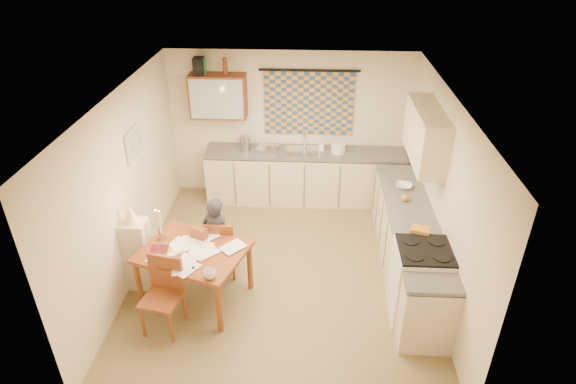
# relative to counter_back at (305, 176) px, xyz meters

# --- Properties ---
(floor) EXTENTS (4.00, 4.50, 0.02)m
(floor) POSITION_rel_counter_back_xyz_m (-0.26, -1.95, -0.46)
(floor) COLOR brown
(floor) RESTS_ON ground
(ceiling) EXTENTS (4.00, 4.50, 0.02)m
(ceiling) POSITION_rel_counter_back_xyz_m (-0.26, -1.95, 2.06)
(ceiling) COLOR white
(ceiling) RESTS_ON floor
(wall_back) EXTENTS (4.00, 0.02, 2.50)m
(wall_back) POSITION_rel_counter_back_xyz_m (-0.26, 0.31, 0.80)
(wall_back) COLOR beige
(wall_back) RESTS_ON floor
(wall_front) EXTENTS (4.00, 0.02, 2.50)m
(wall_front) POSITION_rel_counter_back_xyz_m (-0.26, -4.21, 0.80)
(wall_front) COLOR beige
(wall_front) RESTS_ON floor
(wall_left) EXTENTS (0.02, 4.50, 2.50)m
(wall_left) POSITION_rel_counter_back_xyz_m (-2.27, -1.95, 0.80)
(wall_left) COLOR beige
(wall_left) RESTS_ON floor
(wall_right) EXTENTS (0.02, 4.50, 2.50)m
(wall_right) POSITION_rel_counter_back_xyz_m (1.75, -1.95, 0.80)
(wall_right) COLOR beige
(wall_right) RESTS_ON floor
(window_blind) EXTENTS (1.45, 0.03, 1.05)m
(window_blind) POSITION_rel_counter_back_xyz_m (0.04, 0.27, 1.20)
(window_blind) COLOR navy
(window_blind) RESTS_ON wall_back
(curtain_rod) EXTENTS (1.60, 0.04, 0.04)m
(curtain_rod) POSITION_rel_counter_back_xyz_m (0.04, 0.25, 1.75)
(curtain_rod) COLOR black
(curtain_rod) RESTS_ON wall_back
(wall_cabinet) EXTENTS (0.90, 0.34, 0.70)m
(wall_cabinet) POSITION_rel_counter_back_xyz_m (-1.41, 0.13, 1.35)
(wall_cabinet) COLOR #5B2914
(wall_cabinet) RESTS_ON wall_back
(wall_cabinet_glass) EXTENTS (0.84, 0.02, 0.64)m
(wall_cabinet_glass) POSITION_rel_counter_back_xyz_m (-1.41, -0.04, 1.35)
(wall_cabinet_glass) COLOR #99B2A5
(wall_cabinet_glass) RESTS_ON wall_back
(upper_cabinet_right) EXTENTS (0.34, 1.30, 0.70)m
(upper_cabinet_right) POSITION_rel_counter_back_xyz_m (1.57, -1.40, 1.40)
(upper_cabinet_right) COLOR #CBB893
(upper_cabinet_right) RESTS_ON wall_right
(framed_print) EXTENTS (0.04, 0.50, 0.40)m
(framed_print) POSITION_rel_counter_back_xyz_m (-2.23, -1.55, 1.25)
(framed_print) COLOR beige
(framed_print) RESTS_ON wall_left
(print_canvas) EXTENTS (0.01, 0.42, 0.32)m
(print_canvas) POSITION_rel_counter_back_xyz_m (-2.21, -1.55, 1.25)
(print_canvas) COLOR beige
(print_canvas) RESTS_ON wall_left
(counter_back) EXTENTS (3.30, 0.62, 0.92)m
(counter_back) POSITION_rel_counter_back_xyz_m (0.00, 0.00, 0.00)
(counter_back) COLOR #CBB893
(counter_back) RESTS_ON floor
(counter_right) EXTENTS (0.62, 2.95, 0.92)m
(counter_right) POSITION_rel_counter_back_xyz_m (1.44, -1.90, -0.00)
(counter_right) COLOR #CBB893
(counter_right) RESTS_ON floor
(stove) EXTENTS (0.64, 0.64, 1.00)m
(stove) POSITION_rel_counter_back_xyz_m (1.44, -2.72, 0.04)
(stove) COLOR white
(stove) RESTS_ON floor
(sink) EXTENTS (0.59, 0.50, 0.10)m
(sink) POSITION_rel_counter_back_xyz_m (-0.05, 0.00, 0.43)
(sink) COLOR silver
(sink) RESTS_ON counter_back
(tap) EXTENTS (0.03, 0.03, 0.28)m
(tap) POSITION_rel_counter_back_xyz_m (-0.02, 0.18, 0.61)
(tap) COLOR silver
(tap) RESTS_ON counter_back
(dish_rack) EXTENTS (0.40, 0.35, 0.06)m
(dish_rack) POSITION_rel_counter_back_xyz_m (-0.62, 0.00, 0.50)
(dish_rack) COLOR silver
(dish_rack) RESTS_ON counter_back
(kettle) EXTENTS (0.22, 0.22, 0.24)m
(kettle) POSITION_rel_counter_back_xyz_m (-0.99, -0.00, 0.59)
(kettle) COLOR silver
(kettle) RESTS_ON counter_back
(mixing_bowl) EXTENTS (0.26, 0.26, 0.16)m
(mixing_bowl) POSITION_rel_counter_back_xyz_m (0.54, -0.00, 0.55)
(mixing_bowl) COLOR white
(mixing_bowl) RESTS_ON counter_back
(soap_bottle) EXTENTS (0.11, 0.11, 0.19)m
(soap_bottle) POSITION_rel_counter_back_xyz_m (0.27, 0.05, 0.56)
(soap_bottle) COLOR white
(soap_bottle) RESTS_ON counter_back
(bowl) EXTENTS (0.33, 0.33, 0.06)m
(bowl) POSITION_rel_counter_back_xyz_m (1.44, -1.15, 0.50)
(bowl) COLOR white
(bowl) RESTS_ON counter_right
(orange_bag) EXTENTS (0.25, 0.21, 0.12)m
(orange_bag) POSITION_rel_counter_back_xyz_m (1.44, -2.36, 0.53)
(orange_bag) COLOR orange
(orange_bag) RESTS_ON counter_right
(fruit_orange) EXTENTS (0.10, 0.10, 0.10)m
(fruit_orange) POSITION_rel_counter_back_xyz_m (1.39, -1.53, 0.52)
(fruit_orange) COLOR orange
(fruit_orange) RESTS_ON counter_right
(speaker) EXTENTS (0.17, 0.21, 0.26)m
(speaker) POSITION_rel_counter_back_xyz_m (-1.68, 0.13, 1.83)
(speaker) COLOR black
(speaker) RESTS_ON wall_cabinet
(bottle_green) EXTENTS (0.07, 0.07, 0.26)m
(bottle_green) POSITION_rel_counter_back_xyz_m (-1.60, 0.13, 1.83)
(bottle_green) COLOR #195926
(bottle_green) RESTS_ON wall_cabinet
(bottle_brown) EXTENTS (0.08, 0.08, 0.26)m
(bottle_brown) POSITION_rel_counter_back_xyz_m (-1.27, 0.13, 1.83)
(bottle_brown) COLOR #5B2914
(bottle_brown) RESTS_ON wall_cabinet
(dining_table) EXTENTS (1.47, 1.29, 0.75)m
(dining_table) POSITION_rel_counter_back_xyz_m (-1.32, -2.56, -0.07)
(dining_table) COLOR brown
(dining_table) RESTS_ON floor
(chair_far) EXTENTS (0.40, 0.40, 0.88)m
(chair_far) POSITION_rel_counter_back_xyz_m (-1.07, -2.05, -0.18)
(chair_far) COLOR brown
(chair_far) RESTS_ON floor
(chair_near) EXTENTS (0.49, 0.49, 0.93)m
(chair_near) POSITION_rel_counter_back_xyz_m (-1.58, -3.10, -0.16)
(chair_near) COLOR brown
(chair_near) RESTS_ON floor
(person) EXTENTS (0.63, 0.58, 1.20)m
(person) POSITION_rel_counter_back_xyz_m (-1.11, -2.08, 0.15)
(person) COLOR black
(person) RESTS_ON floor
(shelf_stand) EXTENTS (0.32, 0.30, 0.99)m
(shelf_stand) POSITION_rel_counter_back_xyz_m (-2.10, -2.35, 0.05)
(shelf_stand) COLOR #CBB893
(shelf_stand) RESTS_ON floor
(lampshade) EXTENTS (0.20, 0.20, 0.22)m
(lampshade) POSITION_rel_counter_back_xyz_m (-2.10, -2.35, 0.65)
(lampshade) COLOR beige
(lampshade) RESTS_ON shelf_stand
(letter_rack) EXTENTS (0.24, 0.19, 0.16)m
(letter_rack) POSITION_rel_counter_back_xyz_m (-1.28, -2.31, 0.38)
(letter_rack) COLOR brown
(letter_rack) RESTS_ON dining_table
(mug) EXTENTS (0.23, 0.23, 0.11)m
(mug) POSITION_rel_counter_back_xyz_m (-1.00, -3.06, 0.35)
(mug) COLOR white
(mug) RESTS_ON dining_table
(magazine) EXTENTS (0.25, 0.32, 0.03)m
(magazine) POSITION_rel_counter_back_xyz_m (-1.82, -2.65, 0.31)
(magazine) COLOR maroon
(magazine) RESTS_ON dining_table
(book) EXTENTS (0.41, 0.41, 0.02)m
(book) POSITION_rel_counter_back_xyz_m (-1.75, -2.54, 0.31)
(book) COLOR orange
(book) RESTS_ON dining_table
(orange_box) EXTENTS (0.14, 0.14, 0.04)m
(orange_box) POSITION_rel_counter_back_xyz_m (-1.67, -2.76, 0.32)
(orange_box) COLOR orange
(orange_box) RESTS_ON dining_table
(eyeglasses) EXTENTS (0.13, 0.11, 0.02)m
(eyeglasses) POSITION_rel_counter_back_xyz_m (-1.27, -2.88, 0.31)
(eyeglasses) COLOR black
(eyeglasses) RESTS_ON dining_table
(candle_holder) EXTENTS (0.07, 0.07, 0.18)m
(candle_holder) POSITION_rel_counter_back_xyz_m (-1.76, -2.36, 0.39)
(candle_holder) COLOR silver
(candle_holder) RESTS_ON dining_table
(candle) EXTENTS (0.03, 0.03, 0.22)m
(candle) POSITION_rel_counter_back_xyz_m (-1.75, -2.32, 0.59)
(candle) COLOR white
(candle) RESTS_ON dining_table
(candle_flame) EXTENTS (0.02, 0.02, 0.02)m
(candle_flame) POSITION_rel_counter_back_xyz_m (-1.79, -2.33, 0.71)
(candle_flame) COLOR #FFCC66
(candle_flame) RESTS_ON dining_table
(papers) EXTENTS (1.18, 1.00, 0.02)m
(papers) POSITION_rel_counter_back_xyz_m (-1.35, -2.61, 0.31)
(papers) COLOR white
(papers) RESTS_ON dining_table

